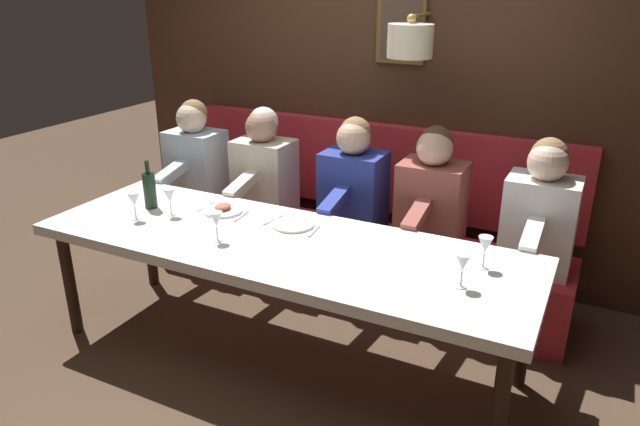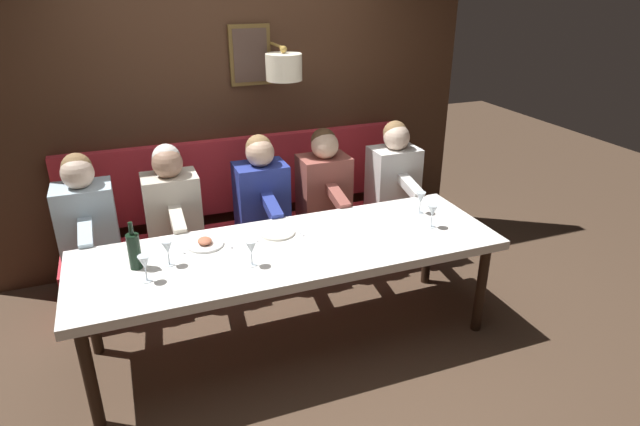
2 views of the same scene
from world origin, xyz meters
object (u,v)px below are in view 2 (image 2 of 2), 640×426
(diner_far, at_px, (172,200))
(wine_glass_3, at_px, (167,248))
(wine_glass_1, at_px, (251,248))
(diner_nearest, at_px, (394,170))
(diner_near, at_px, (324,180))
(wine_glass_2, at_px, (421,198))
(diner_middle, at_px, (261,188))
(wine_glass_4, at_px, (145,263))
(dining_table, at_px, (291,255))
(wine_glass_0, at_px, (432,212))
(diner_farthest, at_px, (85,212))
(wine_bottle, at_px, (134,250))

(diner_far, bearing_deg, wine_glass_3, 171.84)
(wine_glass_1, bearing_deg, diner_nearest, -55.68)
(diner_near, height_order, wine_glass_2, diner_near)
(diner_middle, xyz_separation_m, wine_glass_4, (-1.00, 0.95, 0.04))
(dining_table, bearing_deg, diner_far, 35.99)
(wine_glass_0, relative_size, wine_glass_1, 1.00)
(diner_middle, xyz_separation_m, diner_farthest, (0.00, 1.29, 0.00))
(dining_table, height_order, diner_far, diner_far)
(dining_table, relative_size, wine_glass_3, 16.77)
(wine_glass_4, bearing_deg, wine_glass_0, -88.73)
(wine_glass_2, distance_m, wine_glass_4, 1.98)
(wine_glass_4, distance_m, wine_bottle, 0.19)
(wine_glass_0, xyz_separation_m, wine_glass_3, (0.10, 1.77, 0.00))
(wine_glass_2, bearing_deg, wine_glass_1, 103.31)
(diner_nearest, distance_m, diner_middle, 1.17)
(diner_middle, xyz_separation_m, wine_bottle, (-0.81, 1.00, 0.04))
(wine_glass_1, relative_size, wine_bottle, 0.55)
(dining_table, distance_m, wine_glass_0, 1.02)
(diner_far, distance_m, wine_glass_2, 1.84)
(wine_glass_3, bearing_deg, dining_table, -92.28)
(diner_nearest, relative_size, diner_far, 1.00)
(wine_bottle, bearing_deg, diner_farthest, 19.56)
(wine_glass_1, bearing_deg, diner_near, -40.15)
(diner_middle, relative_size, wine_glass_2, 4.82)
(diner_farthest, xyz_separation_m, wine_glass_0, (-0.95, -2.24, 0.04))
(wine_glass_1, xyz_separation_m, wine_bottle, (0.22, 0.65, -0.00))
(diner_farthest, bearing_deg, wine_glass_2, -107.32)
(diner_far, distance_m, wine_glass_4, 1.03)
(diner_nearest, bearing_deg, wine_glass_3, 113.26)
(diner_middle, bearing_deg, dining_table, 176.99)
(diner_near, bearing_deg, diner_nearest, -90.00)
(wine_glass_2, bearing_deg, diner_middle, 54.62)
(diner_nearest, xyz_separation_m, diner_near, (0.00, 0.64, 0.00))
(diner_middle, distance_m, diner_farthest, 1.29)
(diner_nearest, xyz_separation_m, wine_glass_0, (-0.95, 0.21, 0.04))
(wine_glass_3, bearing_deg, wine_glass_0, -93.32)
(dining_table, height_order, diner_middle, diner_middle)
(wine_bottle, bearing_deg, wine_glass_4, -166.18)
(diner_middle, height_order, diner_farthest, same)
(diner_near, distance_m, wine_glass_1, 1.35)
(diner_nearest, relative_size, diner_middle, 1.00)
(dining_table, height_order, wine_bottle, wine_bottle)
(dining_table, bearing_deg, wine_glass_1, 117.15)
(diner_near, relative_size, wine_glass_3, 4.82)
(wine_glass_0, relative_size, wine_glass_4, 1.00)
(wine_glass_1, bearing_deg, wine_glass_2, -76.69)
(wine_glass_0, bearing_deg, diner_nearest, -12.68)
(wine_glass_1, relative_size, wine_glass_4, 1.00)
(wine_glass_4, bearing_deg, wine_glass_1, -93.47)
(diner_nearest, xyz_separation_m, wine_glass_1, (-1.03, 1.51, 0.04))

